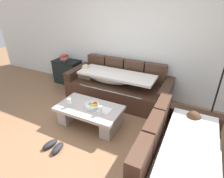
% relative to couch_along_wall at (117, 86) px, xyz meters
% --- Properties ---
extents(ground_plane, '(14.00, 14.00, 0.00)m').
position_rel_couch_along_wall_xyz_m(ground_plane, '(0.10, -1.62, -0.33)').
color(ground_plane, '#886143').
extents(back_wall, '(9.00, 0.10, 2.70)m').
position_rel_couch_along_wall_xyz_m(back_wall, '(0.10, 0.53, 1.02)').
color(back_wall, silver).
rests_on(back_wall, ground_plane).
extents(couch_along_wall, '(2.36, 0.92, 0.88)m').
position_rel_couch_along_wall_xyz_m(couch_along_wall, '(0.00, 0.00, 0.00)').
color(couch_along_wall, '#452C20').
rests_on(couch_along_wall, ground_plane).
extents(couch_near_window, '(0.92, 1.90, 0.88)m').
position_rel_couch_along_wall_xyz_m(couch_near_window, '(1.63, -1.63, 0.00)').
color(couch_near_window, '#452C20').
rests_on(couch_near_window, ground_plane).
extents(coffee_table, '(1.20, 0.68, 0.38)m').
position_rel_couch_along_wall_xyz_m(coffee_table, '(-0.04, -1.11, -0.09)').
color(coffee_table, '#B4ACA8').
rests_on(coffee_table, ground_plane).
extents(fruit_bowl, '(0.28, 0.28, 0.10)m').
position_rel_couch_along_wall_xyz_m(fruit_bowl, '(0.03, -1.10, 0.09)').
color(fruit_bowl, silver).
rests_on(fruit_bowl, coffee_table).
extents(wine_glass_near_left, '(0.07, 0.07, 0.17)m').
position_rel_couch_along_wall_xyz_m(wine_glass_near_left, '(-0.37, -1.26, 0.17)').
color(wine_glass_near_left, silver).
rests_on(wine_glass_near_left, coffee_table).
extents(wine_glass_near_right, '(0.07, 0.07, 0.17)m').
position_rel_couch_along_wall_xyz_m(wine_glass_near_right, '(0.26, -1.22, 0.17)').
color(wine_glass_near_right, silver).
rests_on(wine_glass_near_right, coffee_table).
extents(open_magazine, '(0.29, 0.23, 0.01)m').
position_rel_couch_along_wall_xyz_m(open_magazine, '(0.25, -1.08, 0.05)').
color(open_magazine, white).
rests_on(open_magazine, coffee_table).
extents(side_cabinet, '(0.72, 0.44, 0.64)m').
position_rel_couch_along_wall_xyz_m(side_cabinet, '(-1.61, 0.23, -0.01)').
color(side_cabinet, black).
rests_on(side_cabinet, ground_plane).
extents(book_stack_on_cabinet, '(0.18, 0.22, 0.15)m').
position_rel_couch_along_wall_xyz_m(book_stack_on_cabinet, '(-1.67, 0.23, 0.38)').
color(book_stack_on_cabinet, '#72337F').
rests_on(book_stack_on_cabinet, side_cabinet).
extents(floor_lamp, '(0.33, 0.31, 1.95)m').
position_rel_couch_along_wall_xyz_m(floor_lamp, '(1.97, 0.03, 0.79)').
color(floor_lamp, black).
rests_on(floor_lamp, ground_plane).
extents(pair_of_shoes, '(0.33, 0.30, 0.09)m').
position_rel_couch_along_wall_xyz_m(pair_of_shoes, '(-0.22, -1.92, -0.29)').
color(pair_of_shoes, black).
rests_on(pair_of_shoes, ground_plane).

